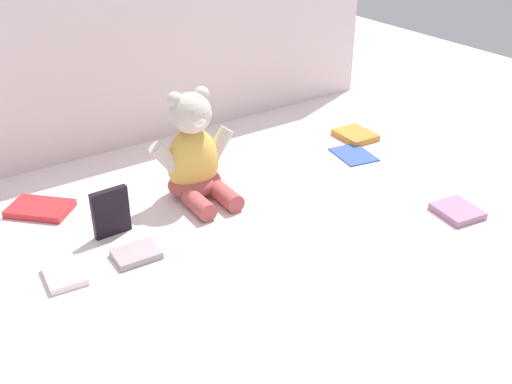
% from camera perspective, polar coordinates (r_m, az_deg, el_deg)
% --- Properties ---
extents(ground_plane, '(3.20, 3.20, 0.00)m').
position_cam_1_polar(ground_plane, '(1.40, -1.97, -1.83)').
color(ground_plane, silver).
extents(backdrop_drape, '(1.58, 0.03, 0.58)m').
position_cam_1_polar(backdrop_drape, '(1.69, -11.45, 13.85)').
color(backdrop_drape, silver).
rests_on(backdrop_drape, ground_plane).
extents(teddy_bear, '(0.22, 0.19, 0.26)m').
position_cam_1_polar(teddy_bear, '(1.43, -5.87, 3.24)').
color(teddy_bear, '#E5B24C').
rests_on(teddy_bear, ground_plane).
extents(book_case_0, '(0.10, 0.12, 0.02)m').
position_cam_1_polar(book_case_0, '(1.79, 9.41, 5.36)').
color(book_case_0, '#C97F2E').
rests_on(book_case_0, ground_plane).
extents(book_case_1, '(0.11, 0.14, 0.01)m').
position_cam_1_polar(book_case_1, '(1.68, 9.25, 3.59)').
color(book_case_1, '#3252B7').
rests_on(book_case_1, ground_plane).
extents(book_case_2, '(0.10, 0.11, 0.02)m').
position_cam_1_polar(book_case_2, '(1.46, 18.57, -1.73)').
color(book_case_2, '#A46E91').
rests_on(book_case_2, ground_plane).
extents(book_case_3, '(0.08, 0.10, 0.01)m').
position_cam_1_polar(book_case_3, '(1.24, -17.70, -7.49)').
color(book_case_3, white).
rests_on(book_case_3, ground_plane).
extents(book_case_4, '(0.09, 0.07, 0.01)m').
position_cam_1_polar(book_case_4, '(1.26, -11.30, -5.79)').
color(book_case_4, '#A18E96').
rests_on(book_case_4, ground_plane).
extents(book_case_5, '(0.16, 0.16, 0.02)m').
position_cam_1_polar(book_case_5, '(1.48, -19.81, -1.49)').
color(book_case_5, red).
rests_on(book_case_5, ground_plane).
extents(book_case_6, '(0.08, 0.02, 0.11)m').
position_cam_1_polar(book_case_6, '(1.32, -13.62, -1.89)').
color(book_case_6, black).
rests_on(book_case_6, ground_plane).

